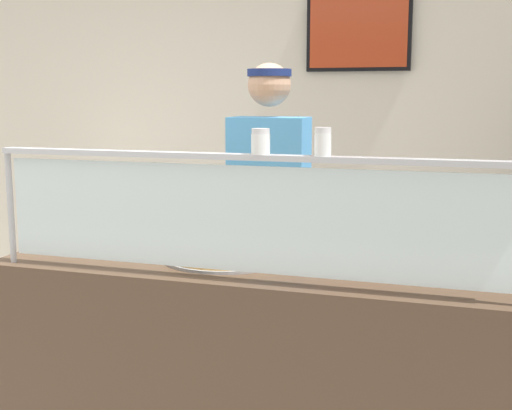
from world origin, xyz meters
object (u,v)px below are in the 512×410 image
object	(u,v)px
pizza_server	(223,250)
pepper_flake_shaker	(323,144)
worker_figure	(269,217)
pizza_box_stack	(110,188)
parmesan_shaker	(261,143)
pizza_tray	(226,254)

from	to	relation	value
pizza_server	pepper_flake_shaker	xyz separation A→B (m)	(0.47, -0.29, 0.46)
pizza_server	pepper_flake_shaker	distance (m)	0.72
worker_figure	pizza_box_stack	world-z (taller)	worker_figure
parmesan_shaker	worker_figure	xyz separation A→B (m)	(-0.26, 0.98, -0.44)
pizza_server	worker_figure	size ratio (longest dim) A/B	0.16
worker_figure	pepper_flake_shaker	bearing A→B (deg)	-64.17
pizza_server	pizza_box_stack	size ratio (longest dim) A/B	0.63
pizza_server	parmesan_shaker	bearing A→B (deg)	-46.59
pizza_tray	pizza_box_stack	size ratio (longest dim) A/B	1.14
pizza_server	worker_figure	world-z (taller)	worker_figure
parmesan_shaker	pizza_box_stack	bearing A→B (deg)	130.60
parmesan_shaker	pizza_box_stack	distance (m)	2.83
pizza_box_stack	worker_figure	bearing A→B (deg)	-36.09
pizza_tray	parmesan_shaker	world-z (taller)	parmesan_shaker
parmesan_shaker	worker_figure	distance (m)	1.11
worker_figure	pizza_box_stack	distance (m)	1.92
parmesan_shaker	pepper_flake_shaker	bearing A→B (deg)	0.00
pepper_flake_shaker	pizza_server	bearing A→B (deg)	147.91
pizza_tray	pepper_flake_shaker	bearing A→B (deg)	-34.08
pizza_tray	pizza_server	xyz separation A→B (m)	(-0.00, -0.02, 0.02)
pizza_tray	pepper_flake_shaker	xyz separation A→B (m)	(0.46, -0.31, 0.48)
worker_figure	pizza_box_stack	bearing A→B (deg)	143.91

